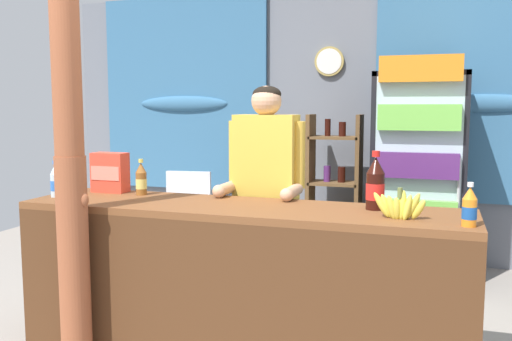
# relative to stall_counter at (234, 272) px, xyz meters

# --- Properties ---
(ground_plane) EXTENTS (7.41, 7.41, 0.00)m
(ground_plane) POSITION_rel_stall_counter_xyz_m (-0.07, 0.82, -0.55)
(ground_plane) COLOR gray
(back_wall_curtained) EXTENTS (5.29, 0.22, 2.56)m
(back_wall_curtained) POSITION_rel_stall_counter_xyz_m (-0.07, 2.58, 0.77)
(back_wall_curtained) COLOR slate
(back_wall_curtained) RESTS_ON ground
(stall_counter) EXTENTS (2.51, 0.59, 0.90)m
(stall_counter) POSITION_rel_stall_counter_xyz_m (0.00, 0.00, 0.00)
(stall_counter) COLOR brown
(stall_counter) RESTS_ON ground
(timber_post) EXTENTS (0.19, 0.17, 2.38)m
(timber_post) POSITION_rel_stall_counter_xyz_m (-0.81, -0.30, 0.59)
(timber_post) COLOR #995133
(timber_post) RESTS_ON ground
(drink_fridge) EXTENTS (0.74, 0.72, 1.84)m
(drink_fridge) POSITION_rel_stall_counter_xyz_m (0.88, 1.98, 0.46)
(drink_fridge) COLOR black
(drink_fridge) RESTS_ON ground
(bottle_shelf_rack) EXTENTS (0.48, 0.28, 1.38)m
(bottle_shelf_rack) POSITION_rel_stall_counter_xyz_m (0.15, 2.19, 0.16)
(bottle_shelf_rack) COLOR brown
(bottle_shelf_rack) RESTS_ON ground
(plastic_lawn_chair) EXTENTS (0.50, 0.50, 0.86)m
(plastic_lawn_chair) POSITION_rel_stall_counter_xyz_m (-1.11, 1.70, -0.06)
(plastic_lawn_chair) COLOR silver
(plastic_lawn_chair) RESTS_ON ground
(shopkeeper) EXTENTS (0.50, 0.42, 1.58)m
(shopkeeper) POSITION_rel_stall_counter_xyz_m (0.00, 0.58, 0.44)
(shopkeeper) COLOR #28282D
(shopkeeper) RESTS_ON ground
(soda_bottle_cola) EXTENTS (0.10, 0.10, 0.31)m
(soda_bottle_cola) POSITION_rel_stall_counter_xyz_m (0.72, 0.22, 0.48)
(soda_bottle_cola) COLOR black
(soda_bottle_cola) RESTS_ON stall_counter
(soda_bottle_iced_tea) EXTENTS (0.07, 0.07, 0.22)m
(soda_bottle_iced_tea) POSITION_rel_stall_counter_xyz_m (-0.71, 0.26, 0.44)
(soda_bottle_iced_tea) COLOR brown
(soda_bottle_iced_tea) RESTS_ON stall_counter
(soda_bottle_water) EXTENTS (0.06, 0.06, 0.22)m
(soda_bottle_water) POSITION_rel_stall_counter_xyz_m (-1.17, 0.03, 0.44)
(soda_bottle_water) COLOR silver
(soda_bottle_water) RESTS_ON stall_counter
(soda_bottle_orange_soda) EXTENTS (0.07, 0.07, 0.20)m
(soda_bottle_orange_soda) POSITION_rel_stall_counter_xyz_m (1.18, -0.07, 0.44)
(soda_bottle_orange_soda) COLOR orange
(soda_bottle_orange_soda) RESTS_ON stall_counter
(snack_box_crackers) EXTENTS (0.23, 0.12, 0.25)m
(snack_box_crackers) POSITION_rel_stall_counter_xyz_m (-0.96, 0.30, 0.48)
(snack_box_crackers) COLOR #E5422D
(snack_box_crackers) RESTS_ON stall_counter
(banana_bunch) EXTENTS (0.27, 0.06, 0.16)m
(banana_bunch) POSITION_rel_stall_counter_xyz_m (0.87, 0.01, 0.41)
(banana_bunch) COLOR #DBCC42
(banana_bunch) RESTS_ON stall_counter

